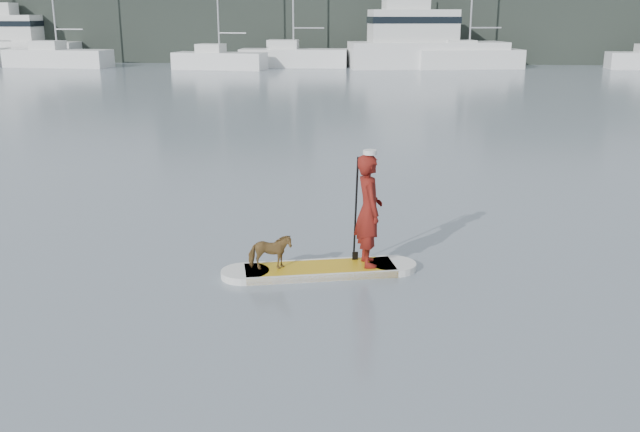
# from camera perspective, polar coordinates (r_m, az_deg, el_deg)

# --- Properties ---
(ground) EXTENTS (140.00, 140.00, 0.00)m
(ground) POSITION_cam_1_polar(r_m,az_deg,el_deg) (12.60, -7.58, -3.69)
(ground) COLOR slate
(ground) RESTS_ON ground
(paddleboard) EXTENTS (3.24, 1.34, 0.12)m
(paddleboard) POSITION_cam_1_polar(r_m,az_deg,el_deg) (11.96, 0.00, -4.33)
(paddleboard) COLOR gold
(paddleboard) RESTS_ON ground
(paddler) EXTENTS (0.60, 0.77, 1.88)m
(paddler) POSITION_cam_1_polar(r_m,az_deg,el_deg) (11.79, 3.92, 0.45)
(paddler) COLOR maroon
(paddler) RESTS_ON paddleboard
(white_cap) EXTENTS (0.22, 0.22, 0.07)m
(white_cap) POSITION_cam_1_polar(r_m,az_deg,el_deg) (11.57, 4.01, 5.11)
(white_cap) COLOR silver
(white_cap) RESTS_ON paddler
(dog) EXTENTS (0.76, 0.45, 0.60)m
(dog) POSITION_cam_1_polar(r_m,az_deg,el_deg) (11.75, -4.02, -2.89)
(dog) COLOR brown
(dog) RESTS_ON paddleboard
(paddle) EXTENTS (0.10, 0.30, 2.00)m
(paddle) POSITION_cam_1_polar(r_m,az_deg,el_deg) (12.07, 2.86, -0.47)
(paddle) COLOR black
(paddle) RESTS_ON ground
(sailboat_b) EXTENTS (8.66, 3.58, 12.50)m
(sailboat_b) POSITION_cam_1_polar(r_m,az_deg,el_deg) (61.73, -20.28, 11.92)
(sailboat_b) COLOR white
(sailboat_b) RESTS_ON ground
(sailboat_c) EXTENTS (7.32, 3.41, 10.12)m
(sailboat_c) POSITION_cam_1_polar(r_m,az_deg,el_deg) (56.37, -8.08, 12.31)
(sailboat_c) COLOR white
(sailboat_c) RESTS_ON ground
(sailboat_d) EXTENTS (8.49, 2.66, 12.50)m
(sailboat_d) POSITION_cam_1_polar(r_m,az_deg,el_deg) (58.14, -2.19, 12.70)
(sailboat_d) COLOR white
(sailboat_d) RESTS_ON ground
(sailboat_e) EXTENTS (8.54, 4.08, 11.88)m
(sailboat_e) POSITION_cam_1_polar(r_m,az_deg,el_deg) (57.93, 11.74, 12.33)
(sailboat_e) COLOR white
(sailboat_e) RESTS_ON ground
(motor_yacht_a) EXTENTS (12.61, 5.69, 7.30)m
(motor_yacht_a) POSITION_cam_1_polar(r_m,az_deg,el_deg) (57.72, 8.08, 13.69)
(motor_yacht_a) COLOR white
(motor_yacht_a) RESTS_ON ground
(motor_yacht_b) EXTENTS (10.07, 3.63, 6.59)m
(motor_yacht_b) POSITION_cam_1_polar(r_m,az_deg,el_deg) (67.57, -23.32, 12.72)
(motor_yacht_b) COLOR white
(motor_yacht_b) RESTS_ON ground
(shore_mass) EXTENTS (90.00, 6.00, 6.00)m
(shore_mass) POSITION_cam_1_polar(r_m,az_deg,el_deg) (64.67, 1.96, 14.90)
(shore_mass) COLOR black
(shore_mass) RESTS_ON ground
(shore_building_west) EXTENTS (14.00, 4.00, 9.00)m
(shore_building_west) POSITION_cam_1_polar(r_m,az_deg,el_deg) (66.79, -6.96, 16.12)
(shore_building_west) COLOR black
(shore_building_west) RESTS_ON ground
(shore_building_east) EXTENTS (10.00, 4.00, 8.00)m
(shore_building_east) POSITION_cam_1_polar(r_m,az_deg,el_deg) (67.42, 18.04, 15.05)
(shore_building_east) COLOR black
(shore_building_east) RESTS_ON ground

